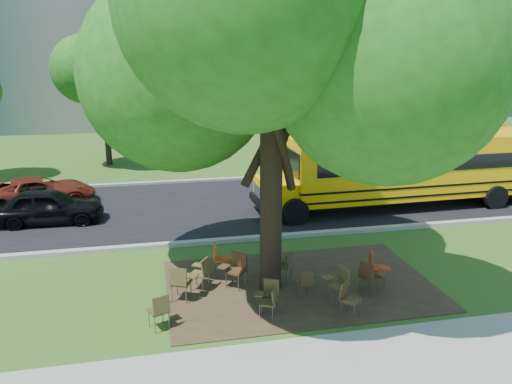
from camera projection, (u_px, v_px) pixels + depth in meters
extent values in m
plane|color=#2E5019|center=(259.00, 280.00, 13.60)|extent=(160.00, 160.00, 0.00)
cube|color=#382819|center=(299.00, 285.00, 13.32)|extent=(7.00, 4.50, 0.03)
cube|color=black|center=(222.00, 206.00, 20.19)|extent=(80.00, 8.00, 0.04)
cube|color=gray|center=(239.00, 239.00, 16.41)|extent=(80.00, 0.25, 0.14)
cube|color=gray|center=(210.00, 180.00, 24.04)|extent=(80.00, 0.25, 0.14)
cylinder|color=black|center=(107.00, 133.00, 27.20)|extent=(0.32, 0.32, 3.50)
sphere|color=#235012|center=(103.00, 87.00, 26.54)|extent=(4.80, 4.80, 4.80)
cylinder|color=black|center=(345.00, 125.00, 27.82)|extent=(0.38, 0.38, 4.20)
sphere|color=#235012|center=(348.00, 71.00, 27.03)|extent=(5.60, 5.60, 5.60)
cylinder|color=black|center=(483.00, 129.00, 28.56)|extent=(0.34, 0.34, 3.60)
sphere|color=#235012|center=(489.00, 83.00, 27.87)|extent=(5.00, 5.00, 5.00)
cylinder|color=black|center=(271.00, 197.00, 12.44)|extent=(0.56, 0.56, 5.04)
sphere|color=#235012|center=(272.00, 47.00, 11.47)|extent=(7.20, 7.20, 7.20)
cube|color=#F4AA07|center=(418.00, 164.00, 19.88)|extent=(10.65, 2.66, 2.36)
cube|color=black|center=(426.00, 157.00, 19.87)|extent=(10.07, 2.69, 0.58)
cube|color=#F4AA07|center=(276.00, 191.00, 18.77)|extent=(1.30, 2.15, 0.92)
cube|color=black|center=(417.00, 179.00, 20.04)|extent=(10.67, 2.69, 0.08)
cube|color=black|center=(416.00, 187.00, 20.14)|extent=(10.67, 2.69, 0.08)
cylinder|color=black|center=(296.00, 212.00, 17.86)|extent=(0.97, 0.31, 0.96)
cylinder|color=black|center=(277.00, 194.00, 20.12)|extent=(0.97, 0.31, 0.96)
cylinder|color=black|center=(496.00, 197.00, 19.70)|extent=(0.97, 0.31, 0.96)
cylinder|color=black|center=(458.00, 182.00, 21.96)|extent=(0.97, 0.31, 0.96)
cylinder|color=black|center=(485.00, 181.00, 22.26)|extent=(0.97, 0.31, 0.96)
cube|color=#443C1D|center=(158.00, 311.00, 11.13)|extent=(0.53, 0.52, 0.05)
cube|color=#443C1D|center=(161.00, 305.00, 10.93)|extent=(0.40, 0.24, 0.39)
cube|color=#443C1D|center=(165.00, 301.00, 11.33)|extent=(0.30, 0.34, 0.03)
cylinder|color=slate|center=(149.00, 318.00, 11.23)|extent=(0.02, 0.02, 0.44)
cylinder|color=slate|center=(169.00, 320.00, 11.15)|extent=(0.02, 0.02, 0.44)
cube|color=#473D1F|center=(181.00, 282.00, 12.38)|extent=(0.59, 0.58, 0.05)
cube|color=#473D1F|center=(178.00, 277.00, 12.13)|extent=(0.44, 0.27, 0.44)
cube|color=#473D1F|center=(193.00, 276.00, 12.44)|extent=(0.34, 0.38, 0.03)
cylinder|color=slate|center=(177.00, 287.00, 12.66)|extent=(0.03, 0.03, 0.49)
cylinder|color=slate|center=(186.00, 295.00, 12.24)|extent=(0.03, 0.03, 0.49)
cube|color=#423B1D|center=(268.00, 303.00, 11.58)|extent=(0.48, 0.49, 0.04)
cube|color=#423B1D|center=(274.00, 296.00, 11.49)|extent=(0.23, 0.35, 0.35)
cube|color=#423B1D|center=(264.00, 294.00, 11.77)|extent=(0.31, 0.28, 0.03)
cylinder|color=slate|center=(260.00, 313.00, 11.52)|extent=(0.02, 0.02, 0.40)
cylinder|color=slate|center=(275.00, 308.00, 11.74)|extent=(0.02, 0.02, 0.40)
cube|color=#493F20|center=(270.00, 297.00, 11.80)|extent=(0.51, 0.50, 0.05)
cube|color=#493F20|center=(271.00, 286.00, 11.90)|extent=(0.38, 0.24, 0.37)
cube|color=#493F20|center=(260.00, 294.00, 11.69)|extent=(0.29, 0.32, 0.03)
cylinder|color=slate|center=(275.00, 309.00, 11.67)|extent=(0.02, 0.02, 0.42)
cylinder|color=slate|center=(265.00, 301.00, 12.04)|extent=(0.02, 0.02, 0.42)
cube|color=#3E2C16|center=(304.00, 283.00, 12.56)|extent=(0.41, 0.40, 0.04)
cube|color=#3E2C16|center=(307.00, 279.00, 12.36)|extent=(0.36, 0.13, 0.35)
cube|color=#3E2C16|center=(310.00, 276.00, 12.71)|extent=(0.22, 0.27, 0.03)
cylinder|color=slate|center=(296.00, 288.00, 12.70)|extent=(0.02, 0.02, 0.40)
cylinder|color=slate|center=(312.00, 292.00, 12.52)|extent=(0.02, 0.02, 0.40)
cube|color=#483119|center=(351.00, 300.00, 11.61)|extent=(0.58, 0.57, 0.05)
cube|color=#483119|center=(344.00, 289.00, 11.65)|extent=(0.36, 0.34, 0.40)
cube|color=#483119|center=(352.00, 301.00, 11.31)|extent=(0.35, 0.35, 0.03)
cylinder|color=slate|center=(360.00, 307.00, 11.70)|extent=(0.02, 0.02, 0.45)
cylinder|color=slate|center=(341.00, 309.00, 11.63)|extent=(0.02, 0.02, 0.45)
cube|color=brown|center=(338.00, 284.00, 12.40)|extent=(0.51, 0.52, 0.05)
cube|color=brown|center=(344.00, 274.00, 12.43)|extent=(0.22, 0.41, 0.40)
cube|color=brown|center=(328.00, 277.00, 12.49)|extent=(0.33, 0.30, 0.03)
cylinder|color=slate|center=(337.00, 296.00, 12.23)|extent=(0.02, 0.02, 0.45)
cylinder|color=slate|center=(339.00, 288.00, 12.68)|extent=(0.02, 0.02, 0.45)
cube|color=#422717|center=(370.00, 277.00, 12.77)|extent=(0.57, 0.58, 0.05)
cube|color=#422717|center=(366.00, 270.00, 12.59)|extent=(0.28, 0.41, 0.41)
cube|color=#422717|center=(382.00, 274.00, 12.64)|extent=(0.36, 0.34, 0.03)
cylinder|color=slate|center=(368.00, 281.00, 13.07)|extent=(0.02, 0.02, 0.46)
cylinder|color=slate|center=(371.00, 289.00, 12.59)|extent=(0.02, 0.02, 0.46)
cube|color=brown|center=(199.00, 274.00, 12.93)|extent=(0.58, 0.58, 0.05)
cube|color=brown|center=(205.00, 267.00, 12.81)|extent=(0.30, 0.40, 0.41)
cube|color=brown|center=(198.00, 265.00, 13.17)|extent=(0.36, 0.34, 0.03)
cylinder|color=slate|center=(190.00, 284.00, 12.90)|extent=(0.02, 0.02, 0.46)
cylinder|color=slate|center=(208.00, 280.00, 13.10)|extent=(0.02, 0.02, 0.46)
cube|color=#422A17|center=(236.00, 271.00, 13.02)|extent=(0.63, 0.63, 0.05)
cube|color=#422A17|center=(239.00, 260.00, 13.12)|extent=(0.40, 0.36, 0.44)
cube|color=#422A17|center=(224.00, 267.00, 12.97)|extent=(0.38, 0.39, 0.03)
cylinder|color=slate|center=(238.00, 284.00, 12.84)|extent=(0.03, 0.03, 0.49)
cylinder|color=slate|center=(233.00, 276.00, 13.32)|extent=(0.03, 0.03, 0.49)
cube|color=#B64713|center=(221.00, 259.00, 13.89)|extent=(0.42, 0.44, 0.05)
cube|color=#B64713|center=(215.00, 252.00, 13.79)|extent=(0.11, 0.41, 0.41)
cube|color=#B64713|center=(228.00, 258.00, 13.64)|extent=(0.29, 0.23, 0.03)
cylinder|color=slate|center=(227.00, 263.00, 14.14)|extent=(0.02, 0.02, 0.46)
cylinder|color=slate|center=(216.00, 269.00, 13.75)|extent=(0.02, 0.02, 0.46)
cube|color=#463B1E|center=(283.00, 266.00, 13.53)|extent=(0.53, 0.54, 0.05)
cube|color=#463B1E|center=(289.00, 260.00, 13.40)|extent=(0.30, 0.35, 0.37)
cube|color=#463B1E|center=(282.00, 258.00, 13.75)|extent=(0.33, 0.32, 0.03)
cylinder|color=slate|center=(276.00, 274.00, 13.51)|extent=(0.02, 0.02, 0.42)
cylinder|color=slate|center=(291.00, 272.00, 13.66)|extent=(0.02, 0.02, 0.42)
cube|color=red|center=(377.00, 269.00, 13.21)|extent=(0.55, 0.56, 0.05)
cube|color=red|center=(371.00, 260.00, 13.17)|extent=(0.23, 0.43, 0.43)
cube|color=red|center=(385.00, 268.00, 12.92)|extent=(0.36, 0.32, 0.03)
cylinder|color=slate|center=(383.00, 274.00, 13.43)|extent=(0.03, 0.03, 0.48)
cylinder|color=slate|center=(371.00, 279.00, 13.12)|extent=(0.03, 0.03, 0.48)
imported|color=black|center=(49.00, 206.00, 17.98)|extent=(3.83, 1.61, 1.29)
imported|color=#53190E|center=(39.00, 192.00, 20.01)|extent=(4.69, 3.01, 1.20)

